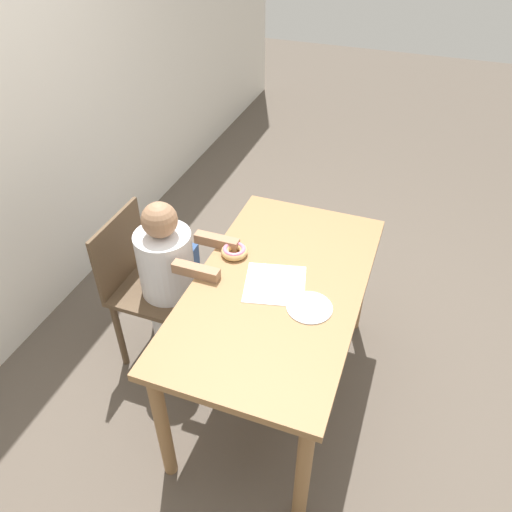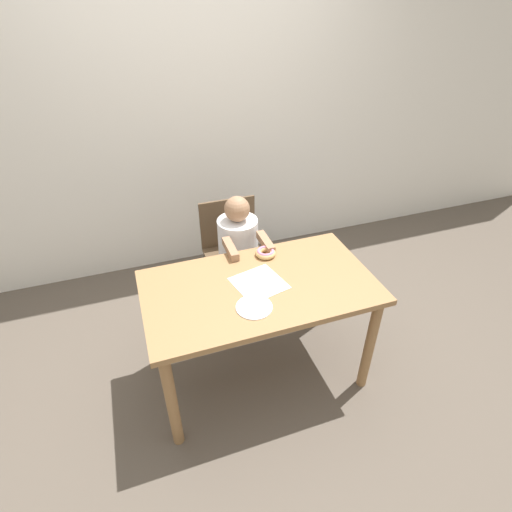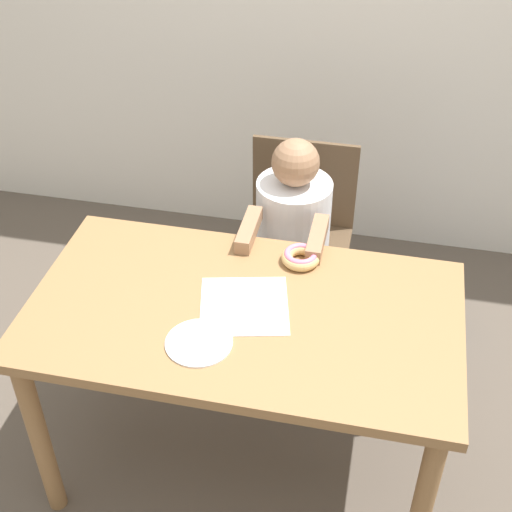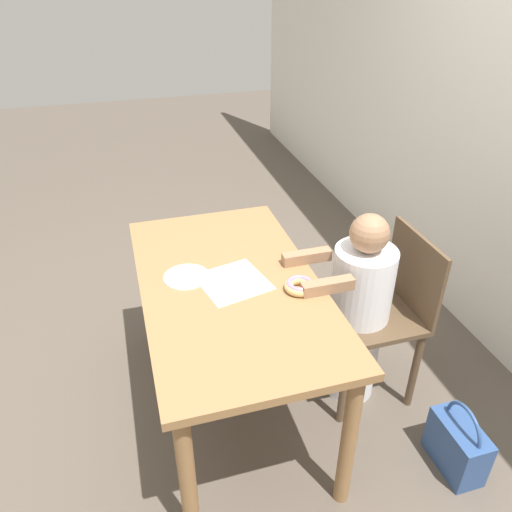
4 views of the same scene
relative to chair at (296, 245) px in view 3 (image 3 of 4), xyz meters
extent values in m
plane|color=brown|center=(-0.05, -0.70, -0.46)|extent=(12.00, 12.00, 0.00)
cube|color=olive|center=(-0.05, -0.70, 0.25)|extent=(1.29, 0.72, 0.03)
cylinder|color=olive|center=(-0.64, -1.00, -0.11)|extent=(0.06, 0.06, 0.70)
cylinder|color=olive|center=(0.53, -1.00, -0.11)|extent=(0.06, 0.06, 0.70)
cylinder|color=olive|center=(-0.64, -0.40, -0.11)|extent=(0.06, 0.06, 0.70)
cylinder|color=olive|center=(0.53, -0.40, -0.11)|extent=(0.06, 0.06, 0.70)
cube|color=brown|center=(0.00, -0.06, 0.00)|extent=(0.41, 0.43, 0.03)
cube|color=brown|center=(0.00, 0.15, 0.20)|extent=(0.41, 0.02, 0.37)
cylinder|color=brown|center=(-0.17, -0.24, -0.24)|extent=(0.04, 0.04, 0.45)
cylinder|color=brown|center=(0.17, -0.24, -0.24)|extent=(0.04, 0.04, 0.45)
cylinder|color=brown|center=(-0.17, 0.12, -0.24)|extent=(0.04, 0.04, 0.45)
cylinder|color=brown|center=(0.17, 0.12, -0.24)|extent=(0.04, 0.04, 0.45)
cylinder|color=white|center=(0.00, -0.11, -0.22)|extent=(0.23, 0.23, 0.47)
cylinder|color=white|center=(0.00, -0.11, 0.18)|extent=(0.27, 0.27, 0.34)
sphere|color=#997051|center=(0.00, -0.11, 0.44)|extent=(0.17, 0.17, 0.17)
cube|color=#997051|center=(-0.12, -0.34, 0.30)|extent=(0.05, 0.22, 0.05)
cube|color=#997051|center=(0.12, -0.34, 0.30)|extent=(0.05, 0.22, 0.05)
torus|color=#DBB270|center=(0.08, -0.44, 0.29)|extent=(0.12, 0.12, 0.04)
torus|color=pink|center=(0.08, -0.44, 0.30)|extent=(0.11, 0.11, 0.02)
cube|color=white|center=(-0.05, -0.69, 0.27)|extent=(0.31, 0.31, 0.00)
cube|color=#2D4C84|center=(0.53, 0.13, -0.34)|extent=(0.27, 0.14, 0.24)
torus|color=#2D4C84|center=(0.53, 0.13, -0.22)|extent=(0.22, 0.02, 0.22)
cylinder|color=white|center=(-0.14, -0.87, 0.27)|extent=(0.19, 0.19, 0.01)
camera|label=1|loc=(-1.59, -1.16, 1.73)|focal=35.00mm
camera|label=2|loc=(-0.64, -2.32, 1.66)|focal=28.00mm
camera|label=3|loc=(0.31, -2.22, 1.69)|focal=50.00mm
camera|label=4|loc=(1.60, -1.07, 1.45)|focal=35.00mm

